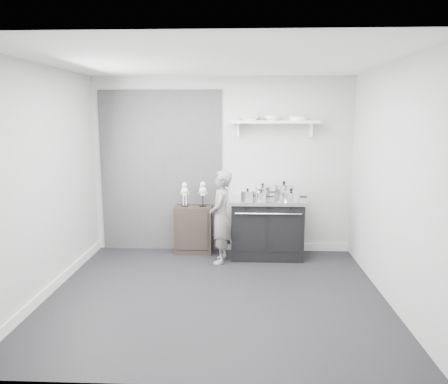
{
  "coord_description": "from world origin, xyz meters",
  "views": [
    {
      "loc": [
        0.32,
        -4.93,
        2.11
      ],
      "look_at": [
        0.07,
        0.95,
        1.08
      ],
      "focal_mm": 35.0,
      "sensor_mm": 36.0,
      "label": 1
    }
  ],
  "objects": [
    {
      "name": "pot_front_center",
      "position": [
        0.6,
        1.34,
        0.96
      ],
      "size": [
        0.27,
        0.19,
        0.15
      ],
      "color": "silver",
      "rests_on": "stove"
    },
    {
      "name": "pot_front_left",
      "position": [
        0.4,
        1.38,
        0.96
      ],
      "size": [
        0.29,
        0.21,
        0.17
      ],
      "color": "silver",
      "rests_on": "stove"
    },
    {
      "name": "side_cabinet",
      "position": [
        -0.43,
        1.61,
        0.37
      ],
      "size": [
        0.57,
        0.33,
        0.74
      ],
      "primitive_type": "cube",
      "color": "black",
      "rests_on": "ground"
    },
    {
      "name": "bowl_small",
      "position": [
        0.76,
        1.67,
        2.08
      ],
      "size": [
        0.23,
        0.23,
        0.07
      ],
      "primitive_type": "imported",
      "color": "white",
      "rests_on": "wall_shelf"
    },
    {
      "name": "child",
      "position": [
        0.01,
        1.18,
        0.67
      ],
      "size": [
        0.37,
        0.52,
        1.34
      ],
      "primitive_type": "imported",
      "rotation": [
        0.0,
        0.0,
        -1.68
      ],
      "color": "slate",
      "rests_on": "ground"
    },
    {
      "name": "plate_stack",
      "position": [
        1.14,
        1.67,
        2.07
      ],
      "size": [
        0.26,
        0.26,
        0.06
      ],
      "primitive_type": "cylinder",
      "color": "white",
      "rests_on": "wall_shelf"
    },
    {
      "name": "stove",
      "position": [
        0.69,
        1.48,
        0.45
      ],
      "size": [
        1.12,
        0.7,
        0.89
      ],
      "color": "black",
      "rests_on": "ground"
    },
    {
      "name": "skeleton_full",
      "position": [
        -0.56,
        1.61,
        0.95
      ],
      "size": [
        0.12,
        0.08,
        0.43
      ],
      "primitive_type": null,
      "color": "silver",
      "rests_on": "side_cabinet"
    },
    {
      "name": "pot_front_right",
      "position": [
        1.02,
        1.29,
        0.96
      ],
      "size": [
        0.37,
        0.28,
        0.19
      ],
      "color": "silver",
      "rests_on": "stove"
    },
    {
      "name": "room_shell",
      "position": [
        -0.09,
        0.15,
        1.64
      ],
      "size": [
        4.02,
        3.62,
        2.71
      ],
      "color": "#AEAEAB",
      "rests_on": "ground"
    },
    {
      "name": "bowl_large",
      "position": [
        0.42,
        1.67,
        2.08
      ],
      "size": [
        0.31,
        0.31,
        0.08
      ],
      "primitive_type": "imported",
      "color": "white",
      "rests_on": "wall_shelf"
    },
    {
      "name": "skeleton_torso",
      "position": [
        -0.28,
        1.61,
        0.96
      ],
      "size": [
        0.12,
        0.08,
        0.44
      ],
      "primitive_type": null,
      "color": "silver",
      "rests_on": "side_cabinet"
    },
    {
      "name": "pot_back_right",
      "position": [
        0.95,
        1.58,
        1.0
      ],
      "size": [
        0.37,
        0.29,
        0.25
      ],
      "color": "silver",
      "rests_on": "stove"
    },
    {
      "name": "ground",
      "position": [
        0.0,
        0.0,
        0.0
      ],
      "size": [
        4.0,
        4.0,
        0.0
      ],
      "primitive_type": "plane",
      "color": "black",
      "rests_on": "ground"
    },
    {
      "name": "wall_shelf",
      "position": [
        0.8,
        1.68,
        2.01
      ],
      "size": [
        1.3,
        0.26,
        0.24
      ],
      "color": "white",
      "rests_on": "room_shell"
    },
    {
      "name": "pot_back_left",
      "position": [
        0.63,
        1.58,
        0.98
      ],
      "size": [
        0.32,
        0.24,
        0.22
      ],
      "color": "silver",
      "rests_on": "stove"
    }
  ]
}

